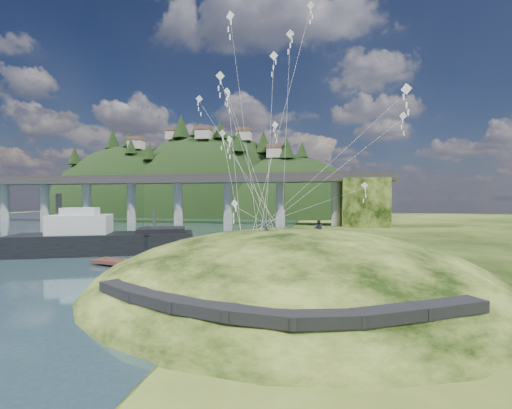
# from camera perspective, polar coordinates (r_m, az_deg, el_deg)

# --- Properties ---
(ground) EXTENTS (320.00, 320.00, 0.00)m
(ground) POSITION_cam_1_polar(r_m,az_deg,el_deg) (29.88, -10.01, -13.72)
(ground) COLOR black
(ground) RESTS_ON ground
(grass_hill) EXTENTS (36.00, 32.00, 13.00)m
(grass_hill) POSITION_cam_1_polar(r_m,az_deg,el_deg) (30.50, 6.25, -16.34)
(grass_hill) COLOR black
(grass_hill) RESTS_ON ground
(footpath) EXTENTS (22.29, 5.84, 0.83)m
(footpath) POSITION_cam_1_polar(r_m,az_deg,el_deg) (18.35, 1.55, -16.45)
(footpath) COLOR black
(footpath) RESTS_ON ground
(bridge) EXTENTS (160.00, 11.00, 15.00)m
(bridge) POSITION_cam_1_polar(r_m,az_deg,el_deg) (103.82, -10.01, 2.15)
(bridge) COLOR #2D2B2B
(bridge) RESTS_ON ground
(far_ridge) EXTENTS (153.00, 70.00, 94.50)m
(far_ridge) POSITION_cam_1_polar(r_m,az_deg,el_deg) (159.32, -9.12, -4.42)
(far_ridge) COLOR black
(far_ridge) RESTS_ON ground
(work_barge) EXTENTS (24.28, 14.88, 8.26)m
(work_barge) POSITION_cam_1_polar(r_m,az_deg,el_deg) (51.89, -24.21, -5.19)
(work_barge) COLOR black
(work_barge) RESTS_ON ground
(wooden_dock) EXTENTS (14.69, 5.63, 1.04)m
(wooden_dock) POSITION_cam_1_polar(r_m,az_deg,el_deg) (39.10, -17.71, -9.55)
(wooden_dock) COLOR #3C1F18
(wooden_dock) RESTS_ON ground
(kite_flyers) EXTENTS (5.06, 2.90, 1.61)m
(kite_flyers) POSITION_cam_1_polar(r_m,az_deg,el_deg) (29.66, 8.02, -2.61)
(kite_flyers) COLOR #282A35
(kite_flyers) RESTS_ON ground
(kite_swarm) EXTENTS (21.26, 15.62, 20.19)m
(kite_swarm) POSITION_cam_1_polar(r_m,az_deg,el_deg) (34.75, 0.80, 15.89)
(kite_swarm) COLOR silver
(kite_swarm) RESTS_ON ground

